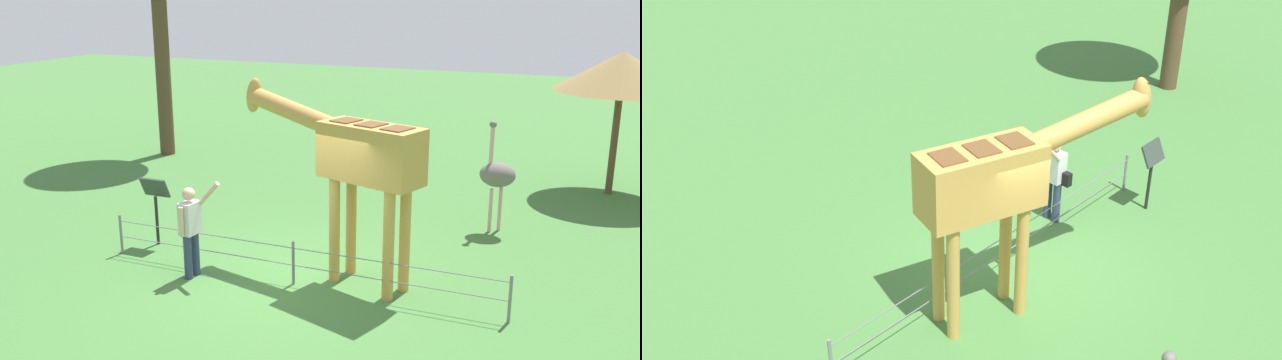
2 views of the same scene
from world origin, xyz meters
TOP-DOWN VIEW (x-y plane):
  - ground_plane at (0.00, 0.00)m, footprint 60.00×60.00m
  - giraffe at (-0.87, -0.34)m, footprint 3.65×1.62m
  - visitor at (1.71, 0.58)m, footprint 0.66×0.59m
  - ostrich at (-2.62, -3.72)m, footprint 0.70×0.56m
  - shade_hut_near at (-4.69, -7.46)m, footprint 2.99×2.99m
  - info_sign at (3.18, -0.46)m, footprint 0.56×0.21m
  - wire_fence at (0.00, 0.21)m, footprint 7.05×0.05m

SIDE VIEW (x-z plane):
  - ground_plane at x=0.00m, z-range 0.00..0.00m
  - wire_fence at x=0.00m, z-range 0.03..0.78m
  - visitor at x=1.71m, z-range 0.05..1.75m
  - info_sign at x=3.18m, z-range 0.29..1.61m
  - ostrich at x=-2.62m, z-range 0.05..2.30m
  - giraffe at x=-0.87m, z-range 0.52..3.75m
  - shade_hut_near at x=-4.69m, z-range 1.21..4.56m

